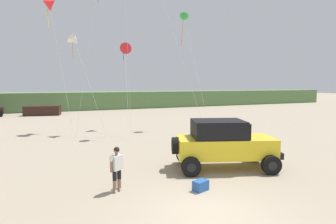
{
  "coord_description": "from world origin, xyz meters",
  "views": [
    {
      "loc": [
        -4.31,
        -6.81,
        3.89
      ],
      "look_at": [
        0.46,
        4.22,
        2.69
      ],
      "focal_mm": 29.48,
      "sensor_mm": 36.0,
      "label": 1
    }
  ],
  "objects_px": {
    "kite_yellow_diamond": "(125,50)",
    "kite_orange_streamer": "(50,6)",
    "jeep": "(224,143)",
    "person_watching": "(117,167)",
    "cooler_box": "(201,186)",
    "kite_pink_ribbon": "(184,19)",
    "kite_blue_swept": "(74,40)",
    "distant_sedan": "(42,111)"
  },
  "relations": [
    {
      "from": "kite_pink_ribbon",
      "to": "kite_orange_streamer",
      "type": "bearing_deg",
      "value": 172.32
    },
    {
      "from": "kite_blue_swept",
      "to": "kite_orange_streamer",
      "type": "relative_size",
      "value": 0.78
    },
    {
      "from": "kite_pink_ribbon",
      "to": "kite_orange_streamer",
      "type": "height_order",
      "value": "kite_orange_streamer"
    },
    {
      "from": "jeep",
      "to": "kite_yellow_diamond",
      "type": "xyz_separation_m",
      "value": [
        -1.06,
        13.52,
        5.71
      ]
    },
    {
      "from": "cooler_box",
      "to": "kite_orange_streamer",
      "type": "xyz_separation_m",
      "value": [
        -4.68,
        14.68,
        9.59
      ]
    },
    {
      "from": "person_watching",
      "to": "distant_sedan",
      "type": "xyz_separation_m",
      "value": [
        -2.96,
        28.38,
        -0.34
      ]
    },
    {
      "from": "person_watching",
      "to": "kite_pink_ribbon",
      "type": "distance_m",
      "value": 17.26
    },
    {
      "from": "jeep",
      "to": "person_watching",
      "type": "distance_m",
      "value": 5.26
    },
    {
      "from": "cooler_box",
      "to": "kite_pink_ribbon",
      "type": "height_order",
      "value": "kite_pink_ribbon"
    },
    {
      "from": "jeep",
      "to": "cooler_box",
      "type": "xyz_separation_m",
      "value": [
        -2.34,
        -1.94,
        -1.01
      ]
    },
    {
      "from": "person_watching",
      "to": "kite_pink_ribbon",
      "type": "relative_size",
      "value": 0.17
    },
    {
      "from": "distant_sedan",
      "to": "kite_yellow_diamond",
      "type": "distance_m",
      "value": 16.94
    },
    {
      "from": "jeep",
      "to": "kite_blue_swept",
      "type": "height_order",
      "value": "kite_blue_swept"
    },
    {
      "from": "cooler_box",
      "to": "kite_pink_ribbon",
      "type": "distance_m",
      "value": 17.25
    },
    {
      "from": "kite_pink_ribbon",
      "to": "kite_orange_streamer",
      "type": "relative_size",
      "value": 0.97
    },
    {
      "from": "cooler_box",
      "to": "distant_sedan",
      "type": "xyz_separation_m",
      "value": [
        -5.81,
        29.49,
        0.41
      ]
    },
    {
      "from": "kite_blue_swept",
      "to": "kite_orange_streamer",
      "type": "height_order",
      "value": "kite_orange_streamer"
    },
    {
      "from": "distant_sedan",
      "to": "kite_pink_ribbon",
      "type": "distance_m",
      "value": 21.92
    },
    {
      "from": "jeep",
      "to": "kite_blue_swept",
      "type": "distance_m",
      "value": 15.95
    },
    {
      "from": "cooler_box",
      "to": "kite_blue_swept",
      "type": "height_order",
      "value": "kite_blue_swept"
    },
    {
      "from": "kite_yellow_diamond",
      "to": "kite_blue_swept",
      "type": "bearing_deg",
      "value": 177.46
    },
    {
      "from": "person_watching",
      "to": "kite_orange_streamer",
      "type": "bearing_deg",
      "value": 97.69
    },
    {
      "from": "distant_sedan",
      "to": "kite_blue_swept",
      "type": "xyz_separation_m",
      "value": [
        2.92,
        -13.85,
        6.88
      ]
    },
    {
      "from": "jeep",
      "to": "kite_blue_swept",
      "type": "xyz_separation_m",
      "value": [
        -5.23,
        13.7,
        6.28
      ]
    },
    {
      "from": "person_watching",
      "to": "kite_orange_streamer",
      "type": "distance_m",
      "value": 16.3
    },
    {
      "from": "cooler_box",
      "to": "kite_blue_swept",
      "type": "distance_m",
      "value": 17.5
    },
    {
      "from": "distant_sedan",
      "to": "kite_blue_swept",
      "type": "bearing_deg",
      "value": -66.11
    },
    {
      "from": "person_watching",
      "to": "distant_sedan",
      "type": "height_order",
      "value": "person_watching"
    },
    {
      "from": "jeep",
      "to": "kite_yellow_diamond",
      "type": "bearing_deg",
      "value": 94.49
    },
    {
      "from": "cooler_box",
      "to": "kite_orange_streamer",
      "type": "distance_m",
      "value": 18.15
    },
    {
      "from": "cooler_box",
      "to": "kite_yellow_diamond",
      "type": "height_order",
      "value": "kite_yellow_diamond"
    },
    {
      "from": "kite_yellow_diamond",
      "to": "person_watching",
      "type": "bearing_deg",
      "value": -106.04
    },
    {
      "from": "kite_yellow_diamond",
      "to": "distant_sedan",
      "type": "bearing_deg",
      "value": 116.79
    },
    {
      "from": "kite_pink_ribbon",
      "to": "kite_orange_streamer",
      "type": "xyz_separation_m",
      "value": [
        -10.59,
        1.43,
        0.26
      ]
    },
    {
      "from": "jeep",
      "to": "person_watching",
      "type": "height_order",
      "value": "jeep"
    },
    {
      "from": "jeep",
      "to": "kite_orange_streamer",
      "type": "relative_size",
      "value": 0.48
    },
    {
      "from": "kite_orange_streamer",
      "to": "kite_blue_swept",
      "type": "bearing_deg",
      "value": 28.14
    },
    {
      "from": "kite_yellow_diamond",
      "to": "kite_orange_streamer",
      "type": "bearing_deg",
      "value": -172.59
    },
    {
      "from": "kite_pink_ribbon",
      "to": "kite_blue_swept",
      "type": "relative_size",
      "value": 1.25
    },
    {
      "from": "person_watching",
      "to": "kite_orange_streamer",
      "type": "height_order",
      "value": "kite_orange_streamer"
    },
    {
      "from": "jeep",
      "to": "kite_orange_streamer",
      "type": "height_order",
      "value": "kite_orange_streamer"
    },
    {
      "from": "jeep",
      "to": "kite_yellow_diamond",
      "type": "distance_m",
      "value": 14.71
    }
  ]
}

